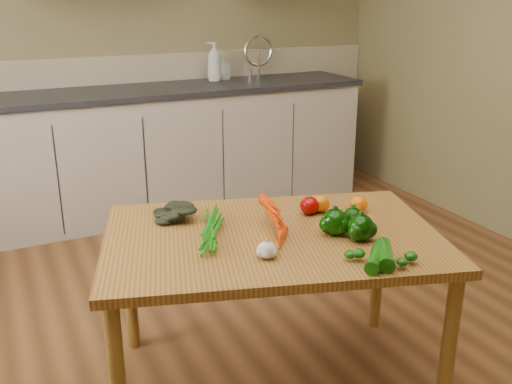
{
  "coord_description": "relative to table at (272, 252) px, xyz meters",
  "views": [
    {
      "loc": [
        -0.98,
        -1.71,
        1.53
      ],
      "look_at": [
        -0.02,
        0.29,
        0.75
      ],
      "focal_mm": 40.0,
      "sensor_mm": 36.0,
      "label": 1
    }
  ],
  "objects": [
    {
      "name": "room",
      "position": [
        0.07,
        0.13,
        0.65
      ],
      "size": [
        4.04,
        5.04,
        2.64
      ],
      "color": "brown",
      "rests_on": "ground"
    },
    {
      "name": "counter_run",
      "position": [
        0.29,
        2.15,
        -0.14
      ],
      "size": [
        2.84,
        0.64,
        1.14
      ],
      "color": "#B4A696",
      "rests_on": "ground"
    },
    {
      "name": "table",
      "position": [
        0.0,
        0.0,
        0.0
      ],
      "size": [
        1.43,
        1.13,
        0.67
      ],
      "rotation": [
        0.0,
        0.0,
        -0.29
      ],
      "color": "#9E682D",
      "rests_on": "ground"
    },
    {
      "name": "soap_bottle_a",
      "position": [
        0.67,
        2.28,
        0.45
      ],
      "size": [
        0.15,
        0.15,
        0.28
      ],
      "primitive_type": "imported",
      "rotation": [
        0.0,
        0.0,
        4.09
      ],
      "color": "silver",
      "rests_on": "counter_run"
    },
    {
      "name": "soap_bottle_b",
      "position": [
        0.75,
        2.32,
        0.4
      ],
      "size": [
        0.11,
        0.11,
        0.18
      ],
      "primitive_type": "imported",
      "rotation": [
        0.0,
        0.0,
        2.11
      ],
      "color": "silver",
      "rests_on": "counter_run"
    },
    {
      "name": "soap_bottle_c",
      "position": [
        0.73,
        2.32,
        0.38
      ],
      "size": [
        0.15,
        0.15,
        0.15
      ],
      "primitive_type": "imported",
      "rotation": [
        0.0,
        0.0,
        5.1
      ],
      "color": "silver",
      "rests_on": "counter_run"
    },
    {
      "name": "carrot_bunch",
      "position": [
        -0.06,
        0.04,
        0.11
      ],
      "size": [
        0.27,
        0.24,
        0.06
      ],
      "primitive_type": null,
      "rotation": [
        0.0,
        0.0,
        -0.29
      ],
      "color": "red",
      "rests_on": "table"
    },
    {
      "name": "leafy_greens",
      "position": [
        -0.27,
        0.29,
        0.12
      ],
      "size": [
        0.18,
        0.16,
        0.09
      ],
      "primitive_type": null,
      "color": "black",
      "rests_on": "table"
    },
    {
      "name": "garlic_bulb",
      "position": [
        -0.11,
        -0.18,
        0.1
      ],
      "size": [
        0.07,
        0.07,
        0.06
      ],
      "primitive_type": "ellipsoid",
      "color": "beige",
      "rests_on": "table"
    },
    {
      "name": "pepper_a",
      "position": [
        0.21,
        -0.1,
        0.12
      ],
      "size": [
        0.1,
        0.1,
        0.1
      ],
      "primitive_type": "sphere",
      "color": "black",
      "rests_on": "table"
    },
    {
      "name": "pepper_b",
      "position": [
        0.3,
        -0.08,
        0.12
      ],
      "size": [
        0.08,
        0.08,
        0.08
      ],
      "primitive_type": "sphere",
      "color": "black",
      "rests_on": "table"
    },
    {
      "name": "pepper_c",
      "position": [
        0.26,
        -0.19,
        0.12
      ],
      "size": [
        0.1,
        0.1,
        0.1
      ],
      "primitive_type": "sphere",
      "color": "black",
      "rests_on": "table"
    },
    {
      "name": "tomato_a",
      "position": [
        0.23,
        0.12,
        0.11
      ],
      "size": [
        0.08,
        0.08,
        0.07
      ],
      "primitive_type": "ellipsoid",
      "color": "#900402",
      "rests_on": "table"
    },
    {
      "name": "tomato_b",
      "position": [
        0.28,
        0.12,
        0.11
      ],
      "size": [
        0.08,
        0.08,
        0.07
      ],
      "primitive_type": "ellipsoid",
      "color": "#D96105",
      "rests_on": "table"
    },
    {
      "name": "tomato_c",
      "position": [
        0.43,
        0.06,
        0.11
      ],
      "size": [
        0.07,
        0.07,
        0.07
      ],
      "primitive_type": "ellipsoid",
      "color": "#D96105",
      "rests_on": "table"
    },
    {
      "name": "zucchini_a",
      "position": [
        0.23,
        -0.37,
        0.1
      ],
      "size": [
        0.14,
        0.18,
        0.06
      ],
      "primitive_type": "cylinder",
      "rotation": [
        1.57,
        0.0,
        -0.57
      ],
      "color": "#0C4407",
      "rests_on": "table"
    },
    {
      "name": "zucchini_b",
      "position": [
        0.19,
        -0.38,
        0.1
      ],
      "size": [
        0.16,
        0.16,
        0.05
      ],
      "primitive_type": "cylinder",
      "rotation": [
        1.57,
        0.0,
        -0.79
      ],
      "color": "#0C4407",
      "rests_on": "table"
    }
  ]
}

